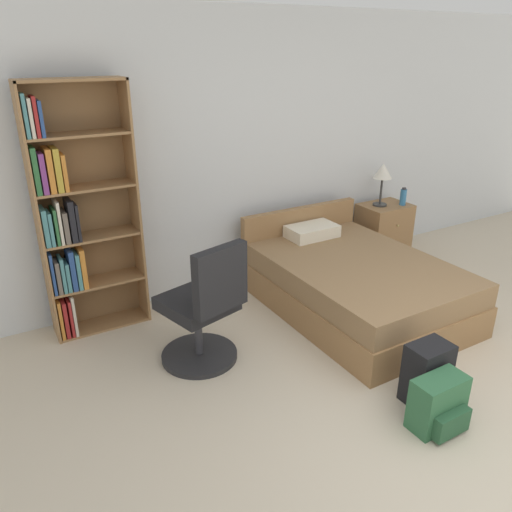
# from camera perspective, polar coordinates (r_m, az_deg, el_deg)

# --- Properties ---
(wall_back) EXTENTS (9.00, 0.06, 2.60)m
(wall_back) POSITION_cam_1_polar(r_m,az_deg,el_deg) (4.95, -0.15, 11.75)
(wall_back) COLOR silver
(wall_back) RESTS_ON ground_plane
(bookshelf) EXTENTS (0.78, 0.28, 2.04)m
(bookshelf) POSITION_cam_1_polar(r_m,az_deg,el_deg) (4.21, -19.96, 4.12)
(bookshelf) COLOR olive
(bookshelf) RESTS_ON ground_plane
(bed) EXTENTS (1.35, 1.91, 0.74)m
(bed) POSITION_cam_1_polar(r_m,az_deg,el_deg) (4.66, 10.91, -2.97)
(bed) COLOR olive
(bed) RESTS_ON ground_plane
(office_chair) EXTENTS (0.59, 0.66, 1.01)m
(office_chair) POSITION_cam_1_polar(r_m,az_deg,el_deg) (3.73, -5.93, -6.29)
(office_chair) COLOR #232326
(office_chair) RESTS_ON ground_plane
(nightstand) EXTENTS (0.54, 0.43, 0.62)m
(nightstand) POSITION_cam_1_polar(r_m,az_deg,el_deg) (5.89, 14.30, 2.84)
(nightstand) COLOR olive
(nightstand) RESTS_ON ground_plane
(table_lamp) EXTENTS (0.21, 0.21, 0.47)m
(table_lamp) POSITION_cam_1_polar(r_m,az_deg,el_deg) (5.66, 14.29, 9.13)
(table_lamp) COLOR #333333
(table_lamp) RESTS_ON nightstand
(water_bottle) EXTENTS (0.07, 0.07, 0.20)m
(water_bottle) POSITION_cam_1_polar(r_m,az_deg,el_deg) (5.80, 16.47, 6.50)
(water_bottle) COLOR teal
(water_bottle) RESTS_ON nightstand
(backpack_black) EXTENTS (0.29, 0.28, 0.44)m
(backpack_black) POSITION_cam_1_polar(r_m,az_deg,el_deg) (3.65, 19.09, -12.78)
(backpack_black) COLOR black
(backpack_black) RESTS_ON ground_plane
(backpack_green) EXTENTS (0.36, 0.25, 0.36)m
(backpack_green) POSITION_cam_1_polar(r_m,az_deg,el_deg) (3.48, 20.18, -15.65)
(backpack_green) COLOR #2D603D
(backpack_green) RESTS_ON ground_plane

